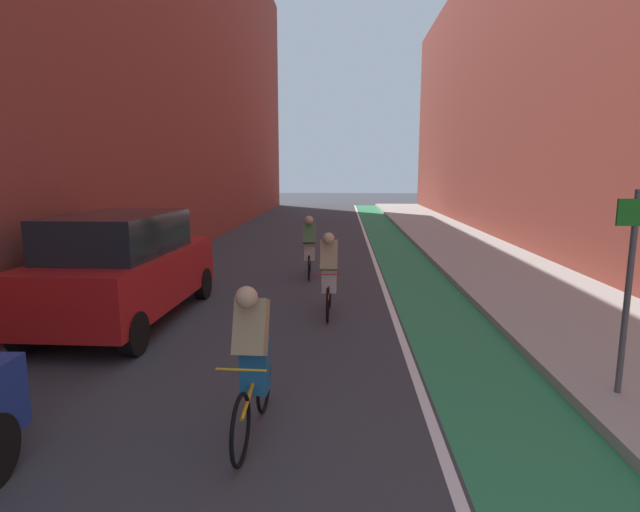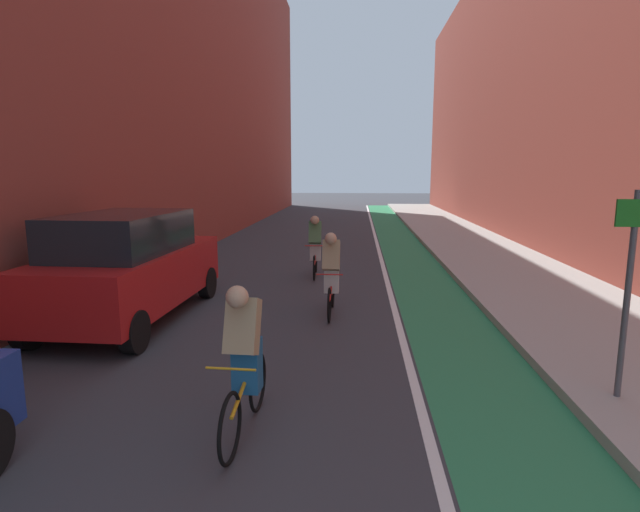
# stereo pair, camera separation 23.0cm
# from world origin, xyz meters

# --- Properties ---
(ground_plane) EXTENTS (97.32, 97.32, 0.00)m
(ground_plane) POSITION_xyz_m (0.00, 18.12, 0.00)
(ground_plane) COLOR #38383D
(bike_lane_paint) EXTENTS (1.60, 44.24, 0.00)m
(bike_lane_paint) POSITION_xyz_m (3.01, 20.12, 0.00)
(bike_lane_paint) COLOR #2D8451
(bike_lane_paint) RESTS_ON ground
(lane_divider_stripe) EXTENTS (0.12, 44.24, 0.00)m
(lane_divider_stripe) POSITION_xyz_m (2.11, 20.12, 0.00)
(lane_divider_stripe) COLOR white
(lane_divider_stripe) RESTS_ON ground
(sidewalk_right) EXTENTS (3.39, 44.24, 0.14)m
(sidewalk_right) POSITION_xyz_m (5.51, 20.12, 0.07)
(sidewalk_right) COLOR #A8A59E
(sidewalk_right) RESTS_ON ground
(building_facade_left) EXTENTS (3.00, 44.24, 15.35)m
(building_facade_left) POSITION_xyz_m (-5.61, 20.12, 7.67)
(building_facade_left) COLOR brown
(building_facade_left) RESTS_ON ground
(building_facade_right) EXTENTS (2.40, 40.24, 12.70)m
(building_facade_right) POSITION_xyz_m (8.40, 22.12, 6.35)
(building_facade_right) COLOR brown
(building_facade_right) RESTS_ON ground
(parked_suv_red) EXTENTS (2.02, 4.53, 1.98)m
(parked_suv_red) POSITION_xyz_m (-2.77, 9.63, 1.02)
(parked_suv_red) COLOR red
(parked_suv_red) RESTS_ON ground
(cyclist_lead) EXTENTS (0.48, 1.73, 1.62)m
(cyclist_lead) POSITION_xyz_m (0.22, 5.81, 0.81)
(cyclist_lead) COLOR black
(cyclist_lead) RESTS_ON ground
(cyclist_mid) EXTENTS (0.48, 1.69, 1.60)m
(cyclist_mid) POSITION_xyz_m (0.87, 10.29, 0.81)
(cyclist_mid) COLOR black
(cyclist_mid) RESTS_ON ground
(cyclist_trailing) EXTENTS (0.48, 1.69, 1.60)m
(cyclist_trailing) POSITION_xyz_m (0.27, 13.80, 0.81)
(cyclist_trailing) COLOR black
(cyclist_trailing) RESTS_ON ground
(street_sign_post) EXTENTS (0.44, 0.07, 2.36)m
(street_sign_post) POSITION_xyz_m (4.37, 6.69, 1.56)
(street_sign_post) COLOR #4C4C51
(street_sign_post) RESTS_ON sidewalk_right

